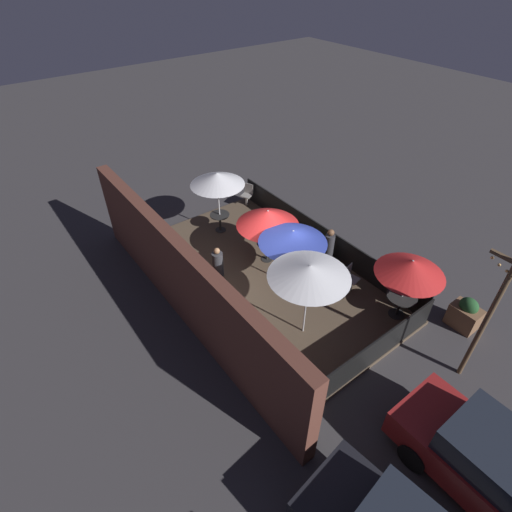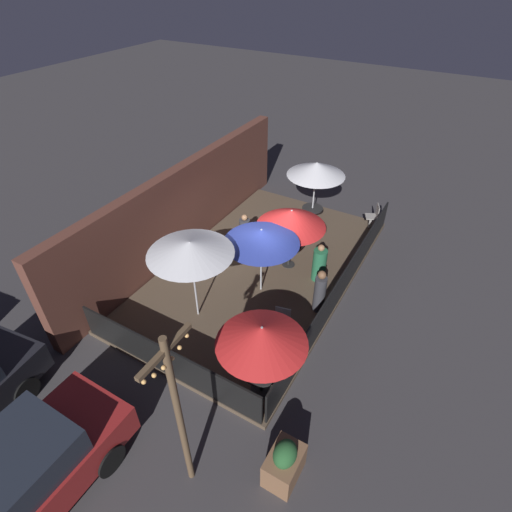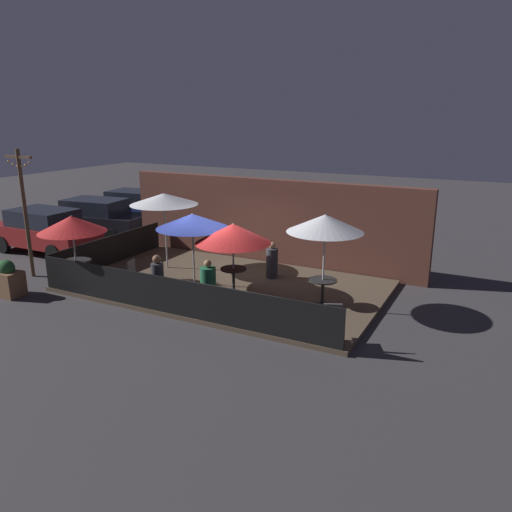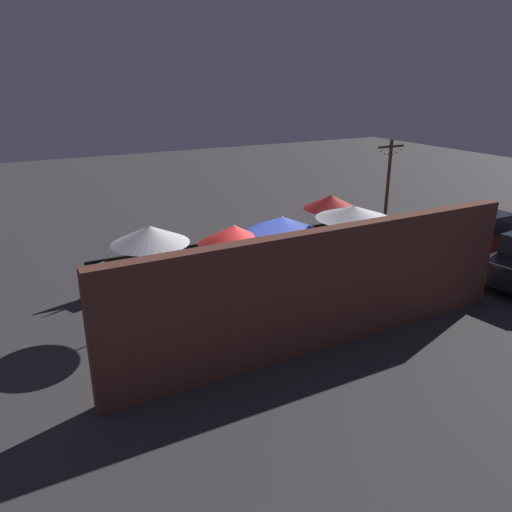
% 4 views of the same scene
% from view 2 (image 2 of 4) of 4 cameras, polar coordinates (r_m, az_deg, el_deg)
% --- Properties ---
extents(ground_plane, '(60.00, 60.00, 0.00)m').
position_cam_2_polar(ground_plane, '(12.65, 0.70, -2.27)').
color(ground_plane, '#383538').
extents(patio_deck, '(9.08, 5.33, 0.12)m').
position_cam_2_polar(patio_deck, '(12.61, 0.70, -2.06)').
color(patio_deck, brown).
rests_on(patio_deck, ground_plane).
extents(building_wall, '(10.68, 0.36, 2.91)m').
position_cam_2_polar(building_wall, '(13.20, -10.33, 6.67)').
color(building_wall, brown).
rests_on(building_wall, ground_plane).
extents(fence_front, '(8.88, 0.05, 0.95)m').
position_cam_2_polar(fence_front, '(11.53, 12.16, -4.13)').
color(fence_front, black).
rests_on(fence_front, patio_deck).
extents(fence_side_left, '(0.05, 5.13, 0.95)m').
position_cam_2_polar(fence_side_left, '(9.73, -12.83, -14.33)').
color(fence_side_left, black).
rests_on(fence_side_left, patio_deck).
extents(patio_umbrella_0, '(1.92, 1.92, 2.09)m').
position_cam_2_polar(patio_umbrella_0, '(8.15, 0.83, -11.28)').
color(patio_umbrella_0, '#B2B2B7').
rests_on(patio_umbrella_0, patio_deck).
extents(patio_umbrella_1, '(2.09, 2.09, 2.01)m').
position_cam_2_polar(patio_umbrella_1, '(11.78, 5.06, 5.39)').
color(patio_umbrella_1, '#B2B2B7').
rests_on(patio_umbrella_1, patio_deck).
extents(patio_umbrella_2, '(1.96, 1.96, 2.43)m').
position_cam_2_polar(patio_umbrella_2, '(13.70, 8.63, 12.20)').
color(patio_umbrella_2, '#B2B2B7').
rests_on(patio_umbrella_2, patio_deck).
extents(patio_umbrella_3, '(2.10, 2.10, 2.12)m').
position_cam_2_polar(patio_umbrella_3, '(10.67, 0.77, 2.85)').
color(patio_umbrella_3, '#B2B2B7').
rests_on(patio_umbrella_3, patio_deck).
extents(patio_umbrella_4, '(2.17, 2.17, 2.45)m').
position_cam_2_polar(patio_umbrella_4, '(9.77, -9.41, 1.18)').
color(patio_umbrella_4, '#B2B2B7').
rests_on(patio_umbrella_4, patio_deck).
extents(dining_table_0, '(0.88, 0.88, 0.76)m').
position_cam_2_polar(dining_table_0, '(9.13, 0.75, -16.43)').
color(dining_table_0, black).
rests_on(dining_table_0, patio_deck).
extents(dining_table_1, '(0.73, 0.73, 0.75)m').
position_cam_2_polar(dining_table_1, '(12.43, 4.78, 0.88)').
color(dining_table_1, black).
rests_on(dining_table_1, patio_deck).
extents(dining_table_2, '(0.74, 0.74, 0.72)m').
position_cam_2_polar(dining_table_2, '(14.47, 8.03, 6.30)').
color(dining_table_2, black).
rests_on(dining_table_2, patio_deck).
extents(patio_chair_0, '(0.53, 0.53, 0.93)m').
position_cam_2_polar(patio_chair_0, '(14.79, 16.41, 5.55)').
color(patio_chair_0, gray).
rests_on(patio_chair_0, patio_deck).
extents(patio_chair_1, '(0.47, 0.47, 0.92)m').
position_cam_2_polar(patio_chair_1, '(10.24, 3.63, -9.51)').
color(patio_chair_1, gray).
rests_on(patio_chair_1, patio_deck).
extents(patron_0, '(0.50, 0.50, 1.12)m').
position_cam_2_polar(patron_0, '(13.41, -1.62, 3.61)').
color(patron_0, '#333338').
rests_on(patron_0, patio_deck).
extents(patron_1, '(0.58, 0.58, 1.25)m').
position_cam_2_polar(patron_1, '(12.03, 9.03, -1.15)').
color(patron_1, '#236642').
rests_on(patron_1, patio_deck).
extents(patron_2, '(0.40, 0.40, 1.36)m').
position_cam_2_polar(patron_2, '(10.97, 9.09, -5.16)').
color(patron_2, '#333338').
rests_on(patron_2, patio_deck).
extents(planter_box, '(0.82, 0.58, 1.06)m').
position_cam_2_polar(planter_box, '(8.44, 4.06, -27.39)').
color(planter_box, brown).
rests_on(planter_box, ground_plane).
extents(light_post, '(1.10, 0.12, 4.00)m').
position_cam_2_polar(light_post, '(6.98, -11.06, -20.98)').
color(light_post, brown).
rests_on(light_post, ground_plane).
extents(parked_car_0, '(4.26, 1.80, 1.62)m').
position_cam_2_polar(parked_car_0, '(8.89, -31.68, -26.48)').
color(parked_car_0, maroon).
rests_on(parked_car_0, ground_plane).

